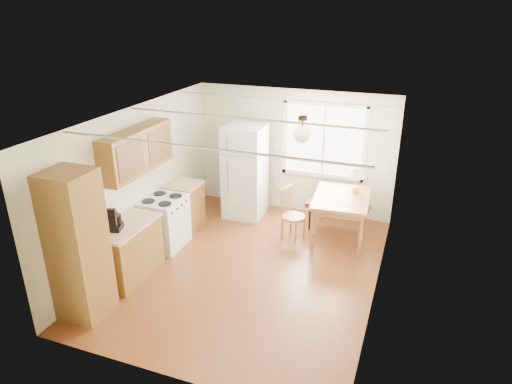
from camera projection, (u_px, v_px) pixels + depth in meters
The scene contains 11 objects.
room_shell at pixel (249, 198), 6.97m from camera, with size 4.60×5.60×2.62m.
kitchen_run at pixel (132, 222), 7.13m from camera, with size 0.65×3.40×2.20m.
window_unit at pixel (324, 140), 8.80m from camera, with size 1.64×0.05×1.51m.
pendant_light at pixel (302, 133), 6.71m from camera, with size 0.26×0.26×0.40m.
refrigerator at pixel (245, 171), 9.02m from camera, with size 0.79×0.81×1.85m.
bench at pixel (338, 207), 8.54m from camera, with size 1.18×0.49×0.53m.
dining_table at pixel (341, 202), 8.19m from camera, with size 1.07×1.36×0.81m.
chair at pixel (290, 210), 8.24m from camera, with size 0.46×0.45×0.96m.
table_lamp at pixel (357, 174), 8.18m from camera, with size 0.28×0.28×0.49m.
coffee_maker at pixel (114, 222), 6.70m from camera, with size 0.25×0.29×0.38m.
kettle at pixel (117, 218), 6.92m from camera, with size 0.11×0.11×0.21m.
Camera 1 is at (2.34, -5.96, 4.02)m, focal length 32.00 mm.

